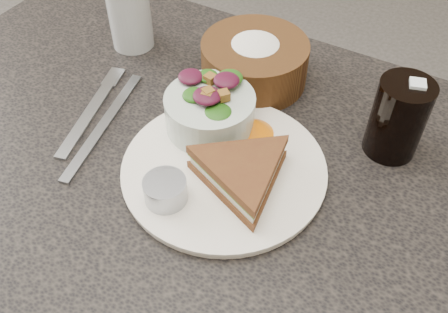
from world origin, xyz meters
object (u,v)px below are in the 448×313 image
object	(u,v)px
dressing_ramekin	(165,190)
water_glass	(130,17)
salad_bowl	(210,107)
dining_table	(201,298)
sandwich	(243,173)
bread_basket	(255,56)
dinner_plate	(224,169)
cola_glass	(399,115)

from	to	relation	value
dressing_ramekin	water_glass	xyz separation A→B (m)	(-0.24, 0.26, 0.03)
salad_bowl	dressing_ramekin	distance (m)	0.14
dressing_ramekin	dining_table	bearing A→B (deg)	98.00
dining_table	sandwich	size ratio (longest dim) A/B	6.64
sandwich	bread_basket	bearing A→B (deg)	135.64
dinner_plate	sandwich	bearing A→B (deg)	-22.59
dinner_plate	dressing_ramekin	distance (m)	0.09
dinner_plate	cola_glass	distance (m)	0.23
cola_glass	bread_basket	bearing A→B (deg)	170.07
dining_table	salad_bowl	xyz separation A→B (m)	(-0.01, 0.07, 0.42)
dining_table	bread_basket	world-z (taller)	bread_basket
bread_basket	water_glass	bearing A→B (deg)	-176.28
dining_table	sandwich	bearing A→B (deg)	-3.21
dinner_plate	water_glass	distance (m)	0.33
salad_bowl	water_glass	world-z (taller)	water_glass
dining_table	bread_basket	bearing A→B (deg)	93.11
bread_basket	cola_glass	size ratio (longest dim) A/B	1.33
dining_table	dressing_ramekin	bearing A→B (deg)	-82.00
dinner_plate	salad_bowl	xyz separation A→B (m)	(-0.05, 0.06, 0.04)
dining_table	cola_glass	bearing A→B (deg)	36.31
dinner_plate	water_glass	size ratio (longest dim) A/B	2.51
dining_table	sandwich	xyz separation A→B (m)	(0.08, -0.00, 0.41)
cola_glass	dinner_plate	bearing A→B (deg)	-139.02
dressing_ramekin	salad_bowl	bearing A→B (deg)	98.05
dressing_ramekin	dinner_plate	bearing A→B (deg)	66.65
dinner_plate	bread_basket	distance (m)	0.20
dressing_ramekin	bread_basket	world-z (taller)	bread_basket
dining_table	dinner_plate	world-z (taller)	dinner_plate
sandwich	water_glass	bearing A→B (deg)	170.53
sandwich	cola_glass	distance (m)	0.22
bread_basket	water_glass	distance (m)	0.22
salad_bowl	dressing_ramekin	bearing A→B (deg)	-81.95
dinner_plate	salad_bowl	bearing A→B (deg)	133.96
bread_basket	cola_glass	distance (m)	0.23
dining_table	dressing_ramekin	xyz separation A→B (m)	(0.01, -0.07, 0.40)
dinner_plate	salad_bowl	size ratio (longest dim) A/B	2.13
salad_bowl	cola_glass	size ratio (longest dim) A/B	1.01
sandwich	water_glass	size ratio (longest dim) A/B	1.44
salad_bowl	water_glass	size ratio (longest dim) A/B	1.18
sandwich	bread_basket	world-z (taller)	bread_basket
sandwich	cola_glass	xyz separation A→B (m)	(0.14, 0.16, 0.03)
salad_bowl	cola_glass	distance (m)	0.25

